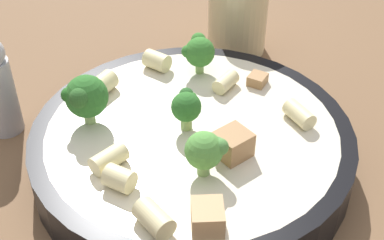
% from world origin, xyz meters
% --- Properties ---
extents(ground_plane, '(2.00, 2.00, 0.00)m').
position_xyz_m(ground_plane, '(0.00, 0.00, 0.00)').
color(ground_plane, brown).
extents(pasta_bowl, '(0.26, 0.26, 0.04)m').
position_xyz_m(pasta_bowl, '(0.00, 0.00, 0.02)').
color(pasta_bowl, black).
rests_on(pasta_bowl, ground_plane).
extents(broccoli_floret_0, '(0.02, 0.03, 0.03)m').
position_xyz_m(broccoli_floret_0, '(0.01, -0.00, 0.06)').
color(broccoli_floret_0, '#93B766').
rests_on(broccoli_floret_0, pasta_bowl).
extents(broccoli_floret_1, '(0.03, 0.03, 0.04)m').
position_xyz_m(broccoli_floret_1, '(0.03, -0.08, 0.06)').
color(broccoli_floret_1, '#84AD60').
rests_on(broccoli_floret_1, pasta_bowl).
extents(broccoli_floret_2, '(0.03, 0.03, 0.04)m').
position_xyz_m(broccoli_floret_2, '(-0.03, 0.04, 0.06)').
color(broccoli_floret_2, '#84AD60').
rests_on(broccoli_floret_2, pasta_bowl).
extents(broccoli_floret_3, '(0.03, 0.04, 0.04)m').
position_xyz_m(broccoli_floret_3, '(0.08, 0.03, 0.06)').
color(broccoli_floret_3, '#9EC175').
rests_on(broccoli_floret_3, pasta_bowl).
extents(rigatoni_0, '(0.03, 0.03, 0.02)m').
position_xyz_m(rigatoni_0, '(-0.02, 0.10, 0.05)').
color(rigatoni_0, beige).
rests_on(rigatoni_0, pasta_bowl).
extents(rigatoni_1, '(0.03, 0.03, 0.01)m').
position_xyz_m(rigatoni_1, '(-0.07, -0.05, 0.04)').
color(rigatoni_1, beige).
rests_on(rigatoni_1, pasta_bowl).
extents(rigatoni_2, '(0.02, 0.03, 0.02)m').
position_xyz_m(rigatoni_2, '(0.03, 0.07, 0.04)').
color(rigatoni_2, beige).
rests_on(rigatoni_2, pasta_bowl).
extents(rigatoni_3, '(0.02, 0.03, 0.02)m').
position_xyz_m(rigatoni_3, '(0.09, -0.01, 0.05)').
color(rigatoni_3, beige).
rests_on(rigatoni_3, pasta_bowl).
extents(rigatoni_4, '(0.02, 0.03, 0.01)m').
position_xyz_m(rigatoni_4, '(-0.00, -0.07, 0.04)').
color(rigatoni_4, beige).
rests_on(rigatoni_4, pasta_bowl).
extents(rigatoni_5, '(0.02, 0.02, 0.02)m').
position_xyz_m(rigatoni_5, '(0.07, -0.07, 0.05)').
color(rigatoni_5, beige).
rests_on(rigatoni_5, pasta_bowl).
extents(rigatoni_6, '(0.02, 0.02, 0.02)m').
position_xyz_m(rigatoni_6, '(0.02, 0.08, 0.05)').
color(rigatoni_6, beige).
rests_on(rigatoni_6, pasta_bowl).
extents(chicken_chunk_0, '(0.02, 0.02, 0.01)m').
position_xyz_m(chicken_chunk_0, '(-0.02, -0.08, 0.04)').
color(chicken_chunk_0, '#A87A4C').
rests_on(chicken_chunk_0, pasta_bowl).
extents(chicken_chunk_1, '(0.03, 0.03, 0.02)m').
position_xyz_m(chicken_chunk_1, '(-0.05, 0.08, 0.05)').
color(chicken_chunk_1, tan).
rests_on(chicken_chunk_1, pasta_bowl).
extents(chicken_chunk_2, '(0.03, 0.03, 0.02)m').
position_xyz_m(chicken_chunk_2, '(-0.04, 0.01, 0.05)').
color(chicken_chunk_2, '#A87A4C').
rests_on(chicken_chunk_2, pasta_bowl).
extents(drinking_glass, '(0.06, 0.06, 0.11)m').
position_xyz_m(drinking_glass, '(0.04, -0.19, 0.05)').
color(drinking_glass, beige).
rests_on(drinking_glass, ground_plane).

